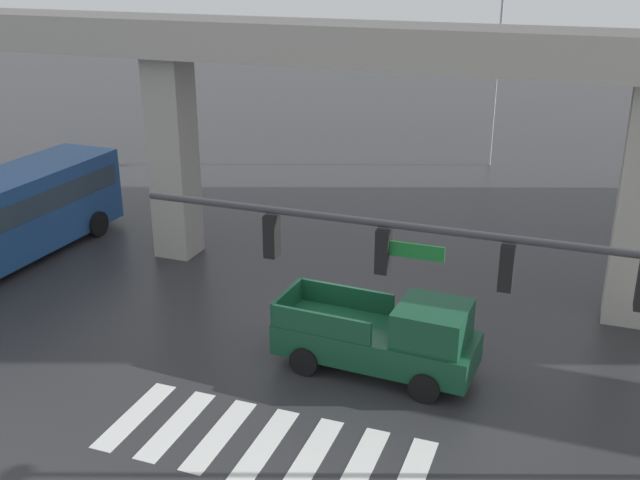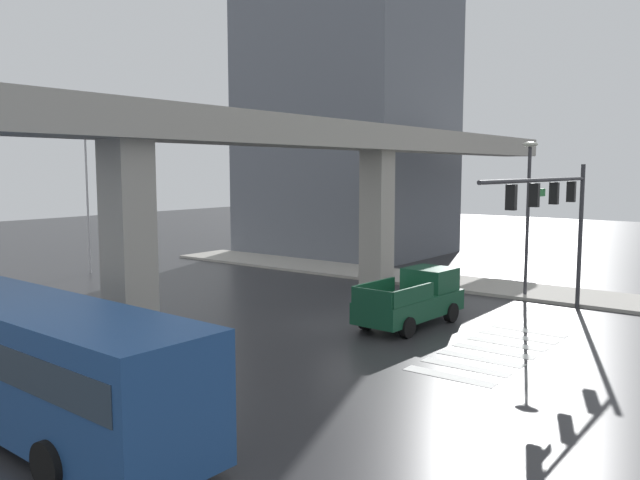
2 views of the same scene
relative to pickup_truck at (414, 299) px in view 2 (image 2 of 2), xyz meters
The scene contains 11 objects.
ground_plane 2.72m from the pickup_truck, 131.11° to the left, with size 120.00×120.00×0.00m, color #2D2D30.
crosswalk_stripes 4.37m from the pickup_truck, 113.04° to the right, with size 7.15×2.80×0.01m.
elevated_overpass 8.23m from the pickup_truck, 107.25° to the left, with size 54.44×2.37×8.13m.
office_building 26.08m from the pickup_truck, 41.79° to the left, with size 10.75×12.80×30.13m, color slate.
sidewalk_east 9.85m from the pickup_truck, 23.50° to the left, with size 4.00×36.00×0.15m, color #ADA89E.
pickup_truck is the anchor object (origin of this frame).
city_bus 14.39m from the pickup_truck, behind, with size 3.05×10.88×2.99m.
traffic_signal_mast 6.48m from the pickup_truck, 51.81° to the right, with size 10.89×0.32×6.20m.
street_lamp_near_corner 8.72m from the pickup_truck, 11.50° to the right, with size 0.44×0.70×7.24m.
street_lamp_mid_block 11.02m from the pickup_truck, 41.60° to the left, with size 0.44×0.70×7.24m.
flagpole 21.49m from the pickup_truck, 91.01° to the left, with size 1.16×0.12×9.83m.
Camera 2 is at (-19.97, -13.79, 6.00)m, focal length 36.05 mm.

